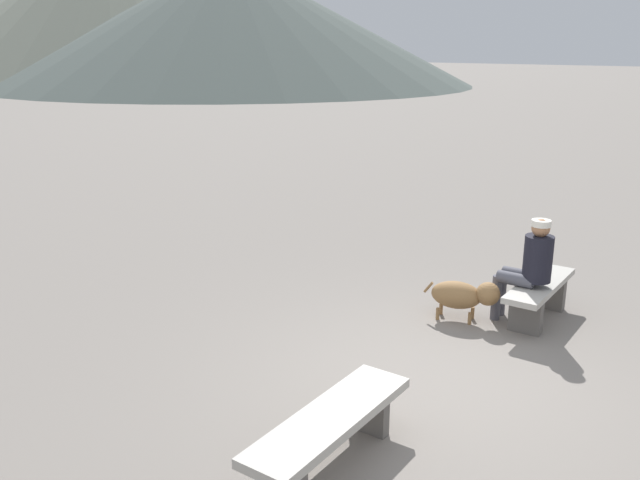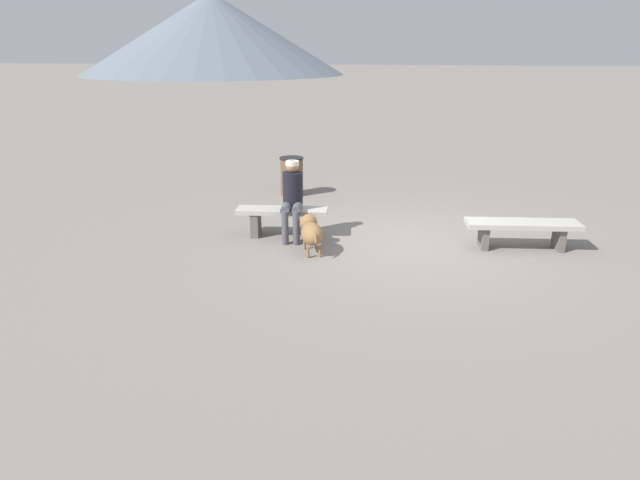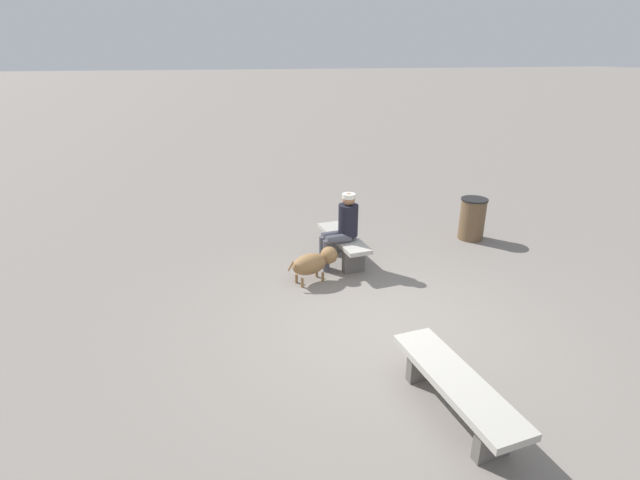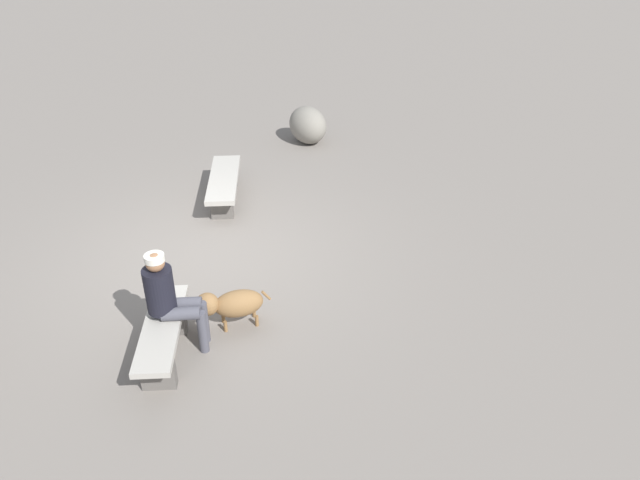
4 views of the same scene
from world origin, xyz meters
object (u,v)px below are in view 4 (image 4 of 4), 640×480
at_px(bench_left, 224,183).
at_px(bench_right, 163,336).
at_px(seated_person, 169,295).
at_px(boulder, 308,125).
at_px(dog, 231,304).

relative_size(bench_left, bench_right, 1.15).
bearing_deg(bench_right, seated_person, 153.24).
distance_m(bench_left, boulder, 2.87).
height_order(bench_right, seated_person, seated_person).
distance_m(bench_right, dog, 0.90).
bearing_deg(seated_person, boulder, 162.99).
height_order(seated_person, dog, seated_person).
xyz_separation_m(bench_right, dog, (-0.60, 0.67, -0.00)).
bearing_deg(seated_person, dog, 118.88).
distance_m(dog, boulder, 5.84).
bearing_deg(dog, bench_right, 24.14).
bearing_deg(boulder, seated_person, -11.18).
distance_m(bench_left, dog, 3.28).
bearing_deg(boulder, dog, -6.27).
bearing_deg(seated_person, bench_left, 174.61).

